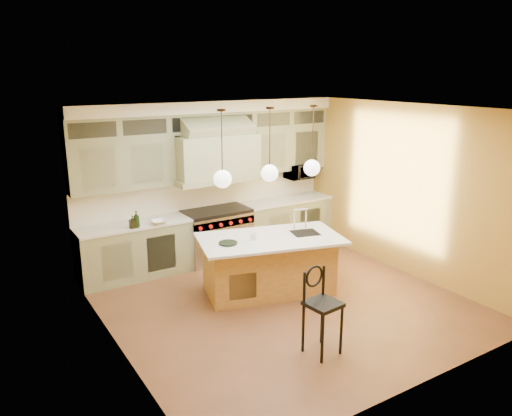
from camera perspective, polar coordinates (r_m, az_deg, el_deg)
floor at (r=7.73m, az=3.11°, el=-10.71°), size 5.00×5.00×0.00m
ceiling at (r=6.96m, az=3.46°, el=11.27°), size 5.00×5.00×0.00m
wall_back at (r=9.30m, az=-5.65°, el=3.23°), size 5.00×0.00×5.00m
wall_front at (r=5.47m, az=18.62°, el=-6.28°), size 5.00×0.00×5.00m
wall_left at (r=6.17m, az=-16.09°, el=-3.60°), size 0.00×5.00×5.00m
wall_right at (r=8.85m, az=16.63°, el=2.03°), size 0.00×5.00×5.00m
back_cabinetry at (r=9.07m, az=-4.89°, el=2.81°), size 5.00×0.77×2.90m
range at (r=9.25m, az=-4.50°, el=-3.01°), size 1.20×0.74×0.96m
kitchen_island at (r=7.89m, az=1.53°, el=-6.35°), size 2.42×1.70×1.35m
counter_stool at (r=6.26m, az=7.47°, el=-10.97°), size 0.43×0.43×1.11m
microwave at (r=10.10m, az=4.97°, el=4.21°), size 0.54×0.37×0.30m
oil_bottle_a at (r=8.30m, az=-13.51°, el=-1.27°), size 0.12×0.12×0.27m
oil_bottle_b at (r=8.29m, az=-13.93°, el=-1.56°), size 0.10×0.10×0.21m
fruit_bowl at (r=8.45m, az=-11.00°, el=-1.58°), size 0.29×0.29×0.06m
cup at (r=7.59m, az=-0.30°, el=-3.25°), size 0.12×0.12×0.10m
pendant_left at (r=7.07m, az=-3.85°, el=3.55°), size 0.26×0.26×1.11m
pendant_center at (r=7.48m, az=1.57°, el=4.22°), size 0.26×0.26×1.11m
pendant_right at (r=7.94m, az=6.40°, el=4.79°), size 0.26×0.26×1.11m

